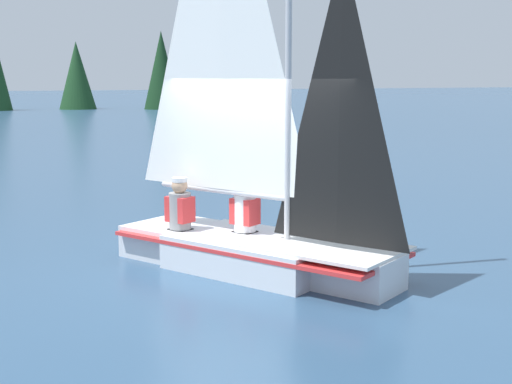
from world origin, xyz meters
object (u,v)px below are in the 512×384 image
(sailboat_main, at_px, (253,199))
(sailor_crew, at_px, (180,216))
(sailor_helm, at_px, (245,219))
(motorboat_distant, at_px, (194,127))

(sailboat_main, bearing_deg, sailor_crew, -167.01)
(sailor_helm, bearing_deg, motorboat_distant, 133.56)
(motorboat_distant, bearing_deg, sailor_crew, -20.85)
(sailboat_main, height_order, sailor_helm, sailboat_main)
(sailor_crew, height_order, motorboat_distant, motorboat_distant)
(motorboat_distant, bearing_deg, sailor_helm, -18.45)
(sailor_crew, relative_size, motorboat_distant, 0.27)
(sailboat_main, bearing_deg, sailor_helm, 147.83)
(sailboat_main, height_order, sailor_crew, sailboat_main)
(sailor_helm, bearing_deg, sailor_crew, -153.29)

